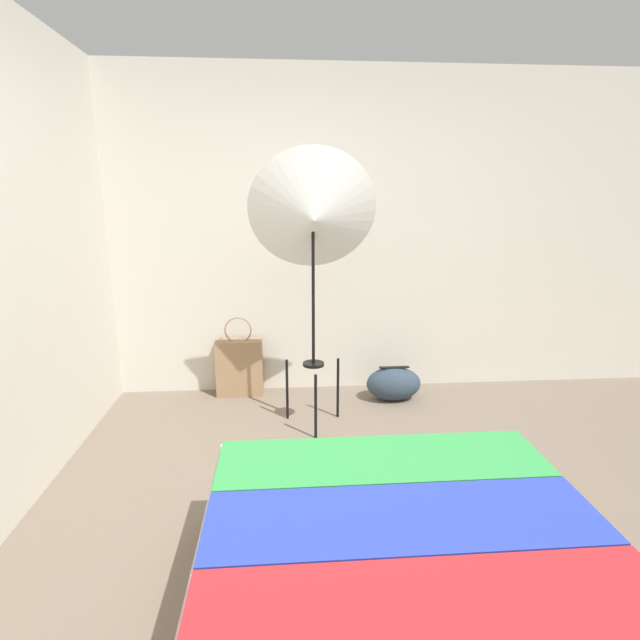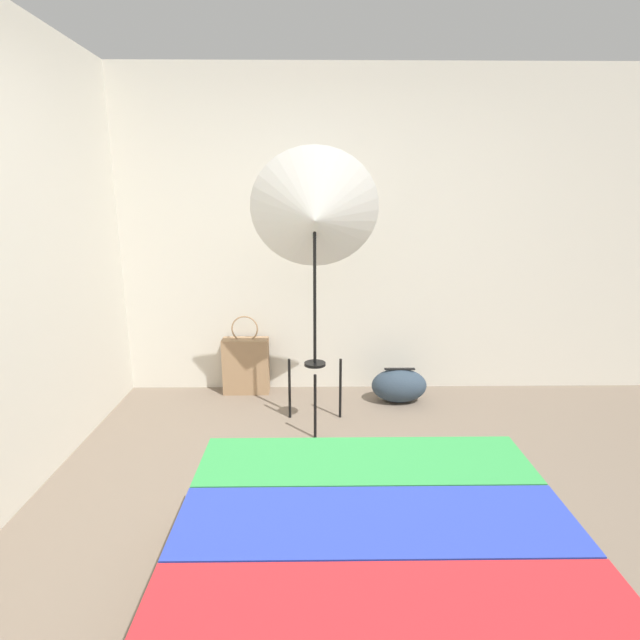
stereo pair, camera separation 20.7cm
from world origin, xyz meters
TOP-DOWN VIEW (x-y plane):
  - ground_plane at (0.00, 0.00)m, footprint 14.00×14.00m
  - wall_back at (0.00, 2.20)m, footprint 8.00×0.05m
  - wall_side_left at (-1.80, 1.00)m, footprint 0.05×8.00m
  - bed at (0.01, -0.54)m, footprint 1.54×1.82m
  - photo_umbrella at (-0.20, 1.45)m, footprint 0.87×0.49m
  - tote_bag at (-0.78, 2.07)m, footprint 0.38×0.16m
  - duffel_bag at (0.47, 1.85)m, footprint 0.44×0.27m

SIDE VIEW (x-z plane):
  - ground_plane at x=0.00m, z-range 0.00..0.00m
  - duffel_bag at x=0.47m, z-range 0.00..0.28m
  - bed at x=0.01m, z-range -0.01..0.48m
  - tote_bag at x=-0.78m, z-range -0.09..0.57m
  - wall_back at x=0.00m, z-range 0.00..2.60m
  - wall_side_left at x=-1.80m, z-range 0.00..2.60m
  - photo_umbrella at x=-0.20m, z-range 0.52..2.45m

